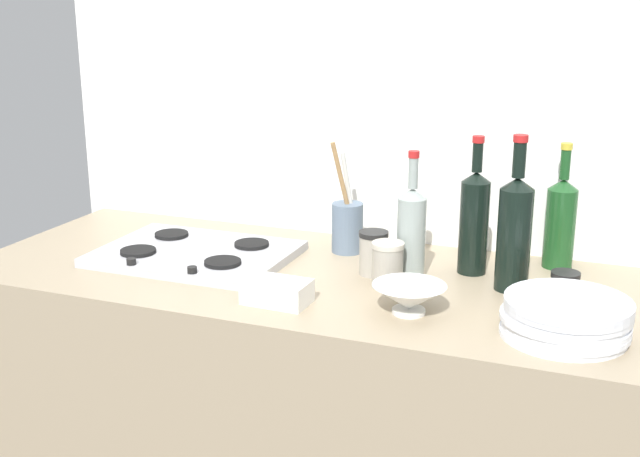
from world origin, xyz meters
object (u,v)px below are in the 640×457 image
Objects in this scene: wine_bottle_mid_right at (474,220)px; condiment_jar_front at (565,287)px; mixing_bowl at (409,297)px; condiment_jar_rear at (373,253)px; wine_bottle_rightmost at (514,230)px; stovetop_hob at (196,253)px; plate_stack at (566,318)px; wine_bottle_mid_left at (560,221)px; utensil_crock at (348,225)px; butter_dish at (277,292)px; condiment_jar_spare at (388,265)px; wine_bottle_leftmost at (411,231)px.

wine_bottle_mid_right is 0.29m from condiment_jar_front.
condiment_jar_rear is (-0.15, 0.22, 0.02)m from mixing_bowl.
wine_bottle_rightmost reaches higher than wine_bottle_mid_right.
plate_stack is (0.96, -0.17, 0.03)m from stovetop_hob.
wine_bottle_rightmost reaches higher than wine_bottle_mid_left.
condiment_jar_rear reaches higher than stovetop_hob.
condiment_jar_rear is at bearing 5.98° from stovetop_hob.
wine_bottle_mid_left is at bearing 98.89° from condiment_jar_front.
condiment_jar_rear is at bearing 176.10° from condiment_jar_front.
wine_bottle_mid_left is at bearing 68.06° from wine_bottle_rightmost.
stovetop_hob is 0.41m from utensil_crock.
utensil_crock is at bearing 172.33° from wine_bottle_mid_right.
condiment_jar_rear is at bearing 61.92° from butter_dish.
wine_bottle_mid_left is at bearing 8.00° from utensil_crock.
wine_bottle_rightmost is at bearing 159.23° from condiment_jar_front.
wine_bottle_mid_right is 3.13× the size of condiment_jar_spare.
condiment_jar_rear is at bearing 124.84° from mixing_bowl.
butter_dish is at bearing -32.96° from stovetop_hob.
wine_bottle_mid_left is 0.93× the size of wine_bottle_mid_right.
wine_bottle_mid_right is at bearing 77.01° from mixing_bowl.
butter_dish is (-0.24, -0.27, -0.09)m from wine_bottle_leftmost.
plate_stack is 0.63m from butter_dish.
wine_bottle_leftmost is 2.16× the size of butter_dish.
wine_bottle_mid_right reaches higher than utensil_crock.
wine_bottle_leftmost is 0.99× the size of wine_bottle_mid_left.
wine_bottle_mid_right reaches higher than stovetop_hob.
wine_bottle_mid_right is at bearing 141.54° from wine_bottle_rightmost.
wine_bottle_rightmost is 0.57m from butter_dish.
wine_bottle_mid_right is 4.68× the size of condiment_jar_front.
utensil_crock is at bearing 148.21° from plate_stack.
utensil_crock is at bearing 163.61° from wine_bottle_rightmost.
wine_bottle_rightmost is at bearing 18.15° from condiment_jar_spare.
utensil_crock is at bearing 29.44° from stovetop_hob.
utensil_crock is 0.61m from condiment_jar_front.
wine_bottle_mid_right is 0.26m from condiment_jar_spare.
wine_bottle_mid_left reaches higher than butter_dish.
wine_bottle_leftmost is (0.57, 0.05, 0.11)m from stovetop_hob.
utensil_crock is (-0.54, -0.08, -0.05)m from wine_bottle_mid_left.
condiment_jar_spare reaches higher than plate_stack.
stovetop_hob is 1.62× the size of utensil_crock.
mixing_bowl is (-0.27, -0.45, -0.09)m from wine_bottle_mid_left.
wine_bottle_mid_right reaches higher than mixing_bowl.
wine_bottle_mid_left is at bearing 41.19° from butter_dish.
wine_bottle_mid_right reaches higher than wine_bottle_leftmost.
wine_bottle_rightmost is at bearing -38.46° from wine_bottle_mid_right.
butter_dish is 1.33× the size of condiment_jar_rear.
wine_bottle_mid_left is 0.55m from utensil_crock.
wine_bottle_rightmost is 0.48m from utensil_crock.
mixing_bowl is at bearing 179.16° from plate_stack.
plate_stack is 0.82× the size of wine_bottle_mid_left.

